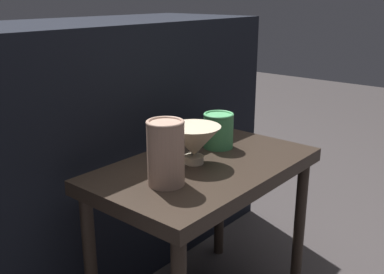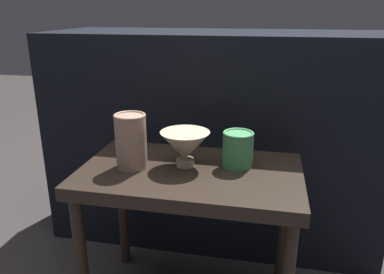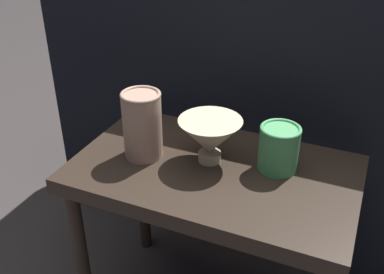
{
  "view_description": "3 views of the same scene",
  "coord_description": "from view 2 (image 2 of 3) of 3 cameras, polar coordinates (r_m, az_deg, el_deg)",
  "views": [
    {
      "loc": [
        -0.94,
        -0.74,
        0.96
      ],
      "look_at": [
        -0.01,
        0.04,
        0.57
      ],
      "focal_mm": 42.0,
      "sensor_mm": 36.0,
      "label": 1
    },
    {
      "loc": [
        0.22,
        -1.01,
        0.95
      ],
      "look_at": [
        -0.0,
        0.05,
        0.58
      ],
      "focal_mm": 35.0,
      "sensor_mm": 36.0,
      "label": 2
    },
    {
      "loc": [
        0.3,
        -0.83,
        1.09
      ],
      "look_at": [
        -0.05,
        -0.01,
        0.57
      ],
      "focal_mm": 42.0,
      "sensor_mm": 36.0,
      "label": 3
    }
  ],
  "objects": [
    {
      "name": "table",
      "position": [
        1.16,
        -0.27,
        -7.89
      ],
      "size": [
        0.66,
        0.4,
        0.5
      ],
      "color": "#2D231C",
      "rests_on": "ground_plane"
    },
    {
      "name": "couch_backdrop",
      "position": [
        1.62,
        3.45,
        0.2
      ],
      "size": [
        1.34,
        0.5,
        0.87
      ],
      "color": "black",
      "rests_on": "ground_plane"
    },
    {
      "name": "bowl",
      "position": [
        1.13,
        -1.05,
        -1.4
      ],
      "size": [
        0.15,
        0.15,
        0.11
      ],
      "color": "#C1B293",
      "rests_on": "table"
    },
    {
      "name": "vase_textured_left",
      "position": [
        1.13,
        -9.29,
        -0.49
      ],
      "size": [
        0.1,
        0.1,
        0.17
      ],
      "color": "tan",
      "rests_on": "table"
    },
    {
      "name": "vase_colorful_right",
      "position": [
        1.14,
        7.0,
        -1.75
      ],
      "size": [
        0.09,
        0.09,
        0.11
      ],
      "color": "#47995B",
      "rests_on": "table"
    }
  ]
}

